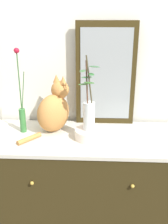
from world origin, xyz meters
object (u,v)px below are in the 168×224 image
Objects in this scene: sideboard at (84,189)px; cat_sitting at (54,110)px; bowl_porcelain at (89,134)px; vase_glass_clear at (89,112)px; vase_slim_green at (22,110)px; mirror_leaning at (106,75)px.

sideboard is 3.49× the size of cat_sitting.
sideboard is 7.46× the size of bowl_porcelain.
vase_glass_clear reaches higher than sideboard.
vase_glass_clear is at bearing -10.87° from vase_slim_green.
vase_slim_green reaches higher than bowl_porcelain.
sideboard is 2.39× the size of vase_slim_green.
mirror_leaning is 1.51× the size of vase_glass_clear.
mirror_leaning reaches higher than vase_slim_green.
cat_sitting is 2.14× the size of bowl_porcelain.
sideboard is 0.74m from vase_slim_green.
cat_sitting is 0.81× the size of vase_glass_clear.
mirror_leaning is at bearing 68.17° from bowl_porcelain.
mirror_leaning is at bearing 23.30° from cat_sitting.
vase_glass_clear is (-0.11, -0.28, -0.18)m from mirror_leaning.
sideboard is at bearing -8.04° from vase_slim_green.
mirror_leaning reaches higher than vase_glass_clear.
bowl_porcelain is (-0.11, -0.27, -0.34)m from mirror_leaning.
vase_slim_green reaches higher than sideboard.
bowl_porcelain reaches higher than sideboard.
mirror_leaning is 3.96× the size of bowl_porcelain.
cat_sitting reaches higher than bowl_porcelain.
vase_slim_green is at bearing 169.13° from vase_glass_clear.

